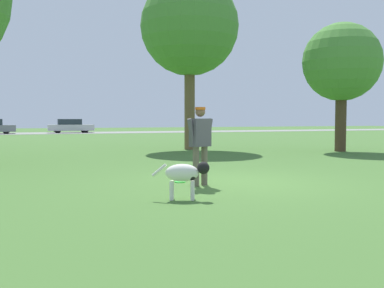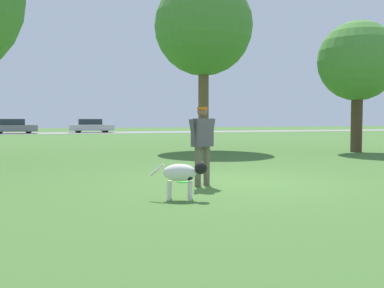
{
  "view_description": "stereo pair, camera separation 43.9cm",
  "coord_description": "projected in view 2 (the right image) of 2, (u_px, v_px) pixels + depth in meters",
  "views": [
    {
      "loc": [
        -4.29,
        -8.66,
        1.37
      ],
      "look_at": [
        -1.27,
        -0.89,
        0.9
      ],
      "focal_mm": 42.0,
      "sensor_mm": 36.0,
      "label": 1
    },
    {
      "loc": [
        -3.88,
        -8.81,
        1.37
      ],
      "look_at": [
        -1.27,
        -0.89,
        0.9
      ],
      "focal_mm": 42.0,
      "sensor_mm": 36.0,
      "label": 2
    }
  ],
  "objects": [
    {
      "name": "parked_car_grey",
      "position": [
        14.0,
        127.0,
        41.28
      ],
      "size": [
        4.16,
        1.89,
        1.35
      ],
      "rotation": [
        0.0,
        0.0,
        0.03
      ],
      "color": "slate",
      "rests_on": "ground_plane"
    },
    {
      "name": "parked_car_silver",
      "position": [
        91.0,
        126.0,
        44.08
      ],
      "size": [
        4.33,
        1.77,
        1.34
      ],
      "rotation": [
        0.0,
        0.0,
        -0.02
      ],
      "color": "#B7B7BC",
      "rests_on": "ground_plane"
    },
    {
      "name": "person",
      "position": [
        202.0,
        139.0,
        9.13
      ],
      "size": [
        0.68,
        0.36,
        1.61
      ],
      "rotation": [
        0.0,
        0.0,
        0.37
      ],
      "color": "#665B4C",
      "rests_on": "ground_plane"
    },
    {
      "name": "tree_near_right",
      "position": [
        358.0,
        62.0,
        18.31
      ],
      "size": [
        3.24,
        3.24,
        5.35
      ],
      "color": "#4C3826",
      "rests_on": "ground_plane"
    },
    {
      "name": "ground_plane",
      "position": [
        235.0,
        182.0,
        9.64
      ],
      "size": [
        120.0,
        120.0,
        0.0
      ],
      "primitive_type": "plane",
      "color": "#426B2D"
    },
    {
      "name": "far_road_strip",
      "position": [
        86.0,
        133.0,
        43.63
      ],
      "size": [
        120.0,
        6.0,
        0.01
      ],
      "color": "gray",
      "rests_on": "ground_plane"
    },
    {
      "name": "frisbee",
      "position": [
        183.0,
        182.0,
        9.68
      ],
      "size": [
        0.24,
        0.24,
        0.02
      ],
      "color": "#33D838",
      "rests_on": "ground_plane"
    },
    {
      "name": "tree_mid_center",
      "position": [
        204.0,
        27.0,
        19.82
      ],
      "size": [
        4.34,
        4.34,
        7.63
      ],
      "color": "brown",
      "rests_on": "ground_plane"
    },
    {
      "name": "dog",
      "position": [
        183.0,
        174.0,
        7.59
      ],
      "size": [
        0.96,
        0.51,
        0.65
      ],
      "rotation": [
        0.0,
        0.0,
        5.91
      ],
      "color": "silver",
      "rests_on": "ground_plane"
    }
  ]
}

